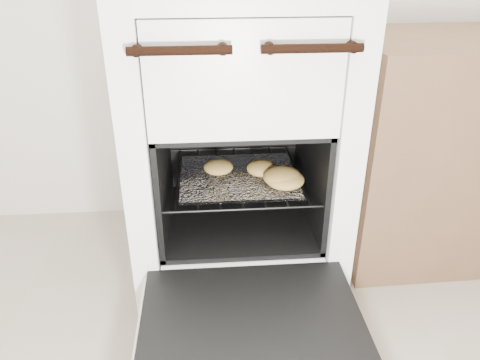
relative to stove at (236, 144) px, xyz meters
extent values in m
cube|color=white|center=(0.00, 0.02, 0.01)|extent=(0.66, 0.70, 1.01)
cylinder|color=black|center=(-0.15, -0.36, 0.38)|extent=(0.24, 0.02, 0.02)
cylinder|color=black|center=(0.15, -0.36, 0.38)|extent=(0.24, 0.02, 0.02)
cube|color=black|center=(0.00, -0.56, -0.27)|extent=(0.57, 0.44, 0.03)
cube|color=white|center=(0.00, -0.56, -0.29)|extent=(0.59, 0.46, 0.02)
cylinder|color=black|center=(-0.24, -0.07, -0.08)|extent=(0.01, 0.46, 0.01)
cylinder|color=black|center=(0.24, -0.07, -0.08)|extent=(0.01, 0.46, 0.01)
cylinder|color=black|center=(0.00, -0.29, -0.08)|extent=(0.47, 0.01, 0.01)
cylinder|color=black|center=(0.00, 0.15, -0.08)|extent=(0.47, 0.01, 0.01)
cylinder|color=black|center=(-0.20, -0.07, -0.08)|extent=(0.01, 0.44, 0.01)
cylinder|color=black|center=(-0.13, -0.07, -0.08)|extent=(0.01, 0.44, 0.01)
cylinder|color=black|center=(-0.07, -0.07, -0.08)|extent=(0.01, 0.44, 0.01)
cylinder|color=black|center=(0.00, -0.07, -0.08)|extent=(0.01, 0.44, 0.01)
cylinder|color=black|center=(0.07, -0.07, -0.08)|extent=(0.01, 0.44, 0.01)
cylinder|color=black|center=(0.13, -0.07, -0.08)|extent=(0.01, 0.44, 0.01)
cylinder|color=black|center=(0.20, -0.07, -0.08)|extent=(0.01, 0.44, 0.01)
cube|color=white|center=(0.00, -0.09, -0.08)|extent=(0.37, 0.33, 0.01)
ellipsoid|color=#B49448|center=(0.07, -0.09, -0.05)|extent=(0.13, 0.13, 0.05)
ellipsoid|color=#B49448|center=(0.14, -0.18, -0.05)|extent=(0.14, 0.14, 0.05)
ellipsoid|color=#B49448|center=(0.13, -0.17, -0.04)|extent=(0.15, 0.15, 0.06)
ellipsoid|color=#B49448|center=(-0.06, -0.07, -0.05)|extent=(0.14, 0.14, 0.04)
cube|color=brown|center=(0.81, 0.10, -0.09)|extent=(0.83, 0.56, 0.82)
camera|label=1|loc=(-0.10, -1.45, 0.61)|focal=35.00mm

